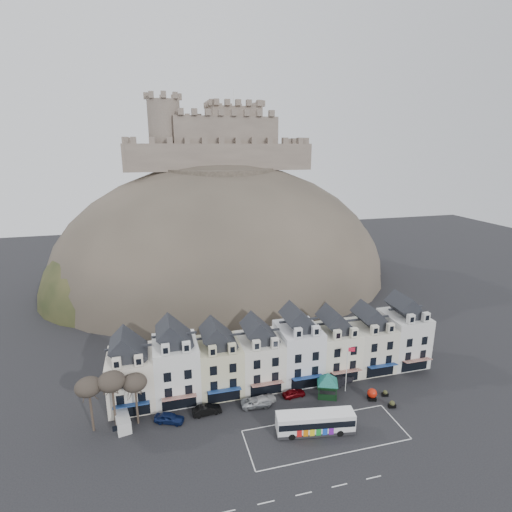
{
  "coord_description": "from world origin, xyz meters",
  "views": [
    {
      "loc": [
        -19.3,
        -41.06,
        38.51
      ],
      "look_at": [
        -1.84,
        24.0,
        19.82
      ],
      "focal_mm": 28.0,
      "sensor_mm": 36.0,
      "label": 1
    }
  ],
  "objects_px": {
    "car_navy": "(169,418)",
    "car_silver": "(256,402)",
    "flagpole": "(347,366)",
    "bus": "(315,422)",
    "bus_shelter": "(328,378)",
    "white_van": "(123,421)",
    "red_buoy": "(372,394)",
    "car_white": "(263,400)",
    "car_black": "(207,410)",
    "car_maroon": "(294,393)",
    "car_charcoal": "(343,379)"
  },
  "relations": [
    {
      "from": "car_navy",
      "to": "car_silver",
      "type": "distance_m",
      "value": 13.06
    },
    {
      "from": "flagpole",
      "to": "car_silver",
      "type": "xyz_separation_m",
      "value": [
        -15.05,
        0.09,
        -3.99
      ]
    },
    {
      "from": "bus",
      "to": "bus_shelter",
      "type": "height_order",
      "value": "bus_shelter"
    },
    {
      "from": "white_van",
      "to": "car_navy",
      "type": "xyz_separation_m",
      "value": [
        6.42,
        -0.76,
        -0.24
      ]
    },
    {
      "from": "red_buoy",
      "to": "bus_shelter",
      "type": "bearing_deg",
      "value": 156.94
    },
    {
      "from": "red_buoy",
      "to": "white_van",
      "type": "bearing_deg",
      "value": 174.67
    },
    {
      "from": "bus",
      "to": "bus_shelter",
      "type": "relative_size",
      "value": 1.86
    },
    {
      "from": "car_white",
      "to": "red_buoy",
      "type": "bearing_deg",
      "value": -120.43
    },
    {
      "from": "bus",
      "to": "flagpole",
      "type": "xyz_separation_m",
      "value": [
        8.67,
        7.59,
        2.95
      ]
    },
    {
      "from": "car_silver",
      "to": "bus",
      "type": "bearing_deg",
      "value": -135.87
    },
    {
      "from": "flagpole",
      "to": "car_black",
      "type": "height_order",
      "value": "flagpole"
    },
    {
      "from": "car_navy",
      "to": "car_silver",
      "type": "height_order",
      "value": "car_navy"
    },
    {
      "from": "flagpole",
      "to": "car_white",
      "type": "distance_m",
      "value": 14.42
    },
    {
      "from": "flagpole",
      "to": "car_white",
      "type": "bearing_deg",
      "value": 178.15
    },
    {
      "from": "bus",
      "to": "red_buoy",
      "type": "relative_size",
      "value": 5.98
    },
    {
      "from": "flagpole",
      "to": "car_navy",
      "type": "relative_size",
      "value": 1.91
    },
    {
      "from": "white_van",
      "to": "car_silver",
      "type": "bearing_deg",
      "value": -12.2
    },
    {
      "from": "flagpole",
      "to": "bus",
      "type": "bearing_deg",
      "value": -138.77
    },
    {
      "from": "white_van",
      "to": "car_maroon",
      "type": "height_order",
      "value": "white_van"
    },
    {
      "from": "white_van",
      "to": "car_white",
      "type": "height_order",
      "value": "white_van"
    },
    {
      "from": "flagpole",
      "to": "car_charcoal",
      "type": "height_order",
      "value": "flagpole"
    },
    {
      "from": "red_buoy",
      "to": "flagpole",
      "type": "height_order",
      "value": "flagpole"
    },
    {
      "from": "car_navy",
      "to": "car_black",
      "type": "height_order",
      "value": "car_navy"
    },
    {
      "from": "car_white",
      "to": "car_maroon",
      "type": "bearing_deg",
      "value": -104.47
    },
    {
      "from": "bus_shelter",
      "to": "car_black",
      "type": "relative_size",
      "value": 1.38
    },
    {
      "from": "car_charcoal",
      "to": "car_black",
      "type": "bearing_deg",
      "value": 74.19
    },
    {
      "from": "car_silver",
      "to": "car_white",
      "type": "relative_size",
      "value": 1.04
    },
    {
      "from": "car_maroon",
      "to": "car_white",
      "type": "bearing_deg",
      "value": 89.56
    },
    {
      "from": "bus",
      "to": "white_van",
      "type": "distance_m",
      "value": 27.1
    },
    {
      "from": "car_navy",
      "to": "flagpole",
      "type": "bearing_deg",
      "value": -66.55
    },
    {
      "from": "car_maroon",
      "to": "car_charcoal",
      "type": "distance_m",
      "value": 9.31
    },
    {
      "from": "bus_shelter",
      "to": "car_white",
      "type": "relative_size",
      "value": 1.34
    },
    {
      "from": "car_white",
      "to": "car_black",
      "type": "bearing_deg",
      "value": 72.93
    },
    {
      "from": "bus_shelter",
      "to": "car_charcoal",
      "type": "bearing_deg",
      "value": 53.8
    },
    {
      "from": "red_buoy",
      "to": "car_silver",
      "type": "height_order",
      "value": "red_buoy"
    },
    {
      "from": "flagpole",
      "to": "car_charcoal",
      "type": "distance_m",
      "value": 4.5
    },
    {
      "from": "bus_shelter",
      "to": "car_maroon",
      "type": "xyz_separation_m",
      "value": [
        -5.17,
        1.11,
        -2.54
      ]
    },
    {
      "from": "flagpole",
      "to": "car_maroon",
      "type": "relative_size",
      "value": 2.2
    },
    {
      "from": "bus",
      "to": "car_black",
      "type": "bearing_deg",
      "value": 159.92
    },
    {
      "from": "flagpole",
      "to": "car_white",
      "type": "relative_size",
      "value": 1.83
    },
    {
      "from": "red_buoy",
      "to": "car_black",
      "type": "distance_m",
      "value": 25.75
    },
    {
      "from": "bus_shelter",
      "to": "car_black",
      "type": "bearing_deg",
      "value": -159.39
    },
    {
      "from": "red_buoy",
      "to": "car_navy",
      "type": "height_order",
      "value": "red_buoy"
    },
    {
      "from": "car_white",
      "to": "car_maroon",
      "type": "height_order",
      "value": "car_white"
    },
    {
      "from": "car_black",
      "to": "car_white",
      "type": "relative_size",
      "value": 0.97
    },
    {
      "from": "car_silver",
      "to": "car_charcoal",
      "type": "bearing_deg",
      "value": -77.79
    },
    {
      "from": "white_van",
      "to": "car_charcoal",
      "type": "bearing_deg",
      "value": -8.16
    },
    {
      "from": "car_navy",
      "to": "car_white",
      "type": "height_order",
      "value": "car_navy"
    },
    {
      "from": "red_buoy",
      "to": "car_navy",
      "type": "relative_size",
      "value": 0.44
    },
    {
      "from": "white_van",
      "to": "car_black",
      "type": "distance_m",
      "value": 11.92
    }
  ]
}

